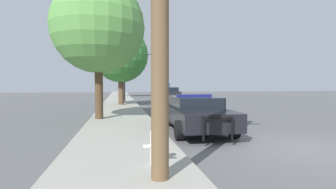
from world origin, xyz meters
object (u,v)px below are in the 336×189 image
Objects in this scene: traffic_light at (142,67)px; tree_sidewalk_far at (121,64)px; police_car at (195,113)px; box_truck at (160,84)px; fire_hydrant at (155,145)px; tree_sidewalk_near at (98,27)px; car_background_oncoming at (172,92)px; tree_sidewalk_mid at (121,55)px.

tree_sidewalk_far is at bearing 99.00° from traffic_light.
box_truck reaches higher than police_car.
fire_hydrant is 0.11× the size of tree_sidewalk_near.
car_background_oncoming is (3.95, 24.13, 0.02)m from police_car.
tree_sidewalk_far reaches higher than box_truck.
traffic_light is at bearing 75.81° from tree_sidewalk_near.
police_car is at bearing -77.45° from tree_sidewalk_mid.
fire_hydrant is at bearing -87.96° from tree_sidewalk_mid.
car_background_oncoming is at bearing -30.91° from tree_sidewalk_far.
fire_hydrant is 0.16× the size of traffic_light.
tree_sidewalk_mid reaches higher than car_background_oncoming.
fire_hydrant is 0.12× the size of tree_sidewalk_mid.
tree_sidewalk_far is (-2.61, 28.06, 3.91)m from police_car.
box_truck reaches higher than fire_hydrant.
box_truck is at bearing -91.63° from car_background_oncoming.
car_background_oncoming is at bearing 60.42° from tree_sidewalk_mid.
traffic_light reaches higher than car_background_oncoming.
traffic_light is 22.37m from box_truck.
tree_sidewalk_near is (-1.13, -8.89, 0.38)m from tree_sidewalk_mid.
traffic_light is (-0.70, 15.99, 2.83)m from police_car.
traffic_light is 9.79m from car_background_oncoming.
tree_sidewalk_mid is 0.95× the size of tree_sidewalk_near.
fire_hydrant is (-2.15, -4.27, -0.19)m from police_car.
police_car is 0.62× the size of box_truck.
fire_hydrant is 0.12× the size of tree_sidewalk_far.
tree_sidewalk_mid reaches higher than traffic_light.
police_car reaches higher than car_background_oncoming.
box_truck is at bearing 76.56° from traffic_light.
box_truck is 12.29m from tree_sidewalk_far.
tree_sidewalk_far is (-6.56, 3.93, 3.89)m from car_background_oncoming.
tree_sidewalk_near is (-7.82, -20.69, 3.86)m from car_background_oncoming.
tree_sidewalk_near reaches higher than traffic_light.
tree_sidewalk_far reaches higher than tree_sidewalk_mid.
tree_sidewalk_near reaches higher than tree_sidewalk_mid.
car_background_oncoming is (4.65, 8.14, -2.81)m from traffic_light.
box_truck is at bearing 74.08° from tree_sidewalk_mid.
traffic_light reaches higher than police_car.
tree_sidewalk_near is (-1.26, -24.62, -0.03)m from tree_sidewalk_far.
tree_sidewalk_mid reaches higher than police_car.
car_background_oncoming is 14.01m from tree_sidewalk_mid.
tree_sidewalk_mid is 0.98× the size of tree_sidewalk_far.
tree_sidewalk_mid is (-6.70, -11.80, 3.48)m from car_background_oncoming.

